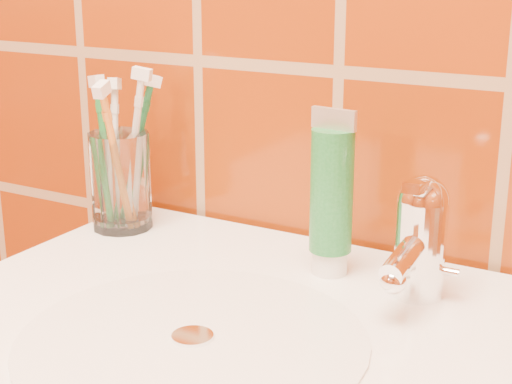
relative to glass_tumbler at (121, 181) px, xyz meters
The scene contains 8 objects.
glass_tumbler is the anchor object (origin of this frame).
toothpaste_tube 0.27m from the glass_tumbler, ahead, with size 0.05×0.04×0.17m.
faucet 0.37m from the glass_tumbler, ahead, with size 0.05×0.11×0.12m.
toothbrush_0 0.04m from the glass_tumbler, 50.70° to the left, with size 0.05×0.03×0.20m, color silver, non-canonical shape.
toothbrush_1 0.03m from the glass_tumbler, 145.76° to the left, with size 0.04×0.05×0.18m, color silver, non-canonical shape.
toothbrush_2 0.04m from the glass_tumbler, 57.37° to the right, with size 0.03×0.07×0.19m, color orange, non-canonical shape.
toothbrush_3 0.04m from the glass_tumbler, 79.53° to the left, with size 0.05×0.06×0.19m, color #1B6738, non-canonical shape.
toothbrush_4 0.04m from the glass_tumbler, behind, with size 0.05×0.04×0.19m, color #1E7330, non-canonical shape.
Camera 1 is at (0.34, 0.42, 1.16)m, focal length 55.00 mm.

